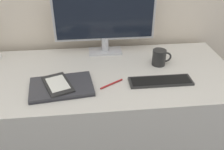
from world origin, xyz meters
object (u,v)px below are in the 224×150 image
laptop (61,87)px  ereader (58,84)px  pen (112,84)px  keyboard (161,81)px  monitor (105,16)px  coffee_mug (159,57)px

laptop → ereader: (-0.02, 0.00, 0.02)m
laptop → pen: (0.25, 0.01, -0.01)m
keyboard → ereader: 0.52m
monitor → ereader: size_ratio=2.75×
monitor → laptop: monitor is taller
ereader → keyboard: bearing=0.3°
ereader → pen: ereader is taller
laptop → monitor: bearing=57.3°
laptop → ereader: ereader is taller
monitor → coffee_mug: monitor is taller
monitor → laptop: size_ratio=1.86×
laptop → coffee_mug: coffee_mug is taller
ereader → pen: (0.27, 0.01, -0.02)m
laptop → pen: laptop is taller
ereader → coffee_mug: size_ratio=1.98×
keyboard → laptop: laptop is taller
ereader → coffee_mug: coffee_mug is taller
coffee_mug → monitor: bearing=146.2°
coffee_mug → keyboard: bearing=-102.5°
monitor → ereader: monitor is taller
ereader → monitor: bearing=55.5°
monitor → coffee_mug: 0.40m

